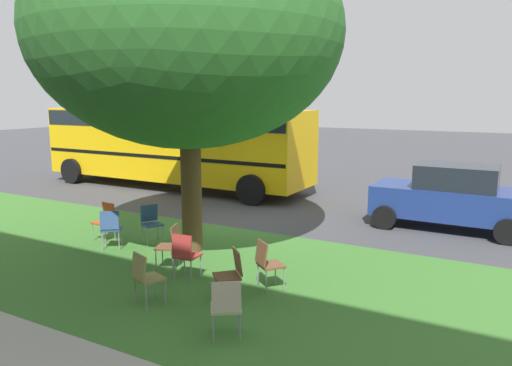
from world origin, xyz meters
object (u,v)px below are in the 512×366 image
chair_1 (185,253)px  chair_2 (267,261)px  chair_4 (145,275)px  parked_car (451,196)px  chair_7 (226,305)px  chair_8 (106,218)px  chair_6 (231,271)px  school_bus (173,140)px  street_tree (188,34)px  chair_0 (151,221)px  chair_3 (171,243)px  chair_5 (111,226)px

chair_1 → chair_2: 1.55m
chair_4 → parked_car: bearing=-116.2°
chair_7 → parked_car: bearing=-103.8°
chair_7 → chair_8: size_ratio=1.00×
chair_6 → school_bus: 10.67m
chair_8 → chair_1: bearing=160.2°
street_tree → chair_6: 4.98m
chair_1 → parked_car: 7.18m
chair_6 → parked_car: parked_car is taller
chair_1 → school_bus: (6.03, -7.31, 1.24)m
chair_0 → chair_1: 2.58m
chair_2 → chair_8: (4.68, -0.82, 0.00)m
chair_2 → chair_3: same height
chair_0 → parked_car: size_ratio=0.24×
chair_3 → chair_8: size_ratio=1.00×
chair_6 → chair_4: bearing=35.5°
chair_4 → chair_1: bearing=-84.2°
street_tree → chair_4: (-1.06, 2.70, -4.06)m
street_tree → chair_0: street_tree is taller
chair_1 → chair_2: size_ratio=1.00×
chair_3 → chair_7: same height
chair_2 → chair_4: size_ratio=1.00×
chair_5 → school_bus: (3.48, -6.62, 1.24)m
chair_7 → chair_3: bearing=-37.2°
street_tree → chair_3: size_ratio=7.87×
chair_7 → parked_car: (-1.88, -7.65, 0.32)m
street_tree → chair_8: size_ratio=7.87×
chair_6 → chair_7: same height
chair_6 → chair_7: (-0.61, 1.12, 0.00)m
chair_1 → chair_8: same height
chair_8 → chair_4: bearing=144.5°
chair_6 → parked_car: 7.00m
chair_8 → parked_car: (-6.90, -4.99, 0.32)m
chair_6 → chair_0: bearing=-29.6°
chair_3 → chair_8: (2.56, -0.80, 0.00)m
chair_0 → chair_2: size_ratio=1.00×
chair_1 → chair_3: same height
chair_1 → chair_6: (-1.24, 0.41, 0.00)m
chair_8 → chair_7: bearing=152.0°
chair_7 → chair_8: same height
school_bus → chair_0: bearing=124.0°
chair_0 → chair_6: same height
chair_8 → street_tree: bearing=-171.0°
chair_1 → chair_7: (-1.85, 1.53, 0.00)m
chair_6 → chair_8: size_ratio=1.00×
street_tree → chair_6: street_tree is taller
street_tree → chair_2: size_ratio=7.87×
street_tree → chair_5: bearing=26.2°
chair_0 → chair_8: size_ratio=1.00×
chair_5 → school_bus: bearing=-62.3°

